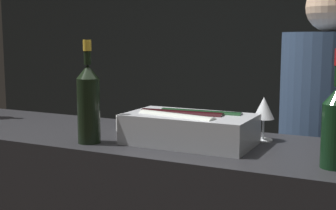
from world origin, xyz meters
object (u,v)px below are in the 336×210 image
at_px(champagne_bottle, 88,102).
at_px(wine_glass, 264,109).
at_px(bowl_white, 137,122).
at_px(ice_bin_with_bottles, 188,127).
at_px(person_in_hoodie, 324,155).

bearing_deg(champagne_bottle, wine_glass, 29.73).
relative_size(bowl_white, wine_glass, 1.08).
height_order(bowl_white, wine_glass, wine_glass).
relative_size(ice_bin_with_bottles, person_in_hoodie, 0.26).
xyz_separation_m(wine_glass, person_in_hoodie, (0.14, 0.50, -0.26)).
bearing_deg(wine_glass, person_in_hoodie, 73.94).
bearing_deg(person_in_hoodie, champagne_bottle, -85.26).
bearing_deg(bowl_white, champagne_bottle, -96.73).
bearing_deg(champagne_bottle, bowl_white, 83.27).
xyz_separation_m(ice_bin_with_bottles, bowl_white, (-0.28, 0.14, -0.03)).
relative_size(ice_bin_with_bottles, wine_glass, 2.78).
bearing_deg(wine_glass, champagne_bottle, -150.27).
relative_size(bowl_white, person_in_hoodie, 0.10).
distance_m(ice_bin_with_bottles, champagne_bottle, 0.35).
height_order(ice_bin_with_bottles, person_in_hoodie, person_in_hoodie).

